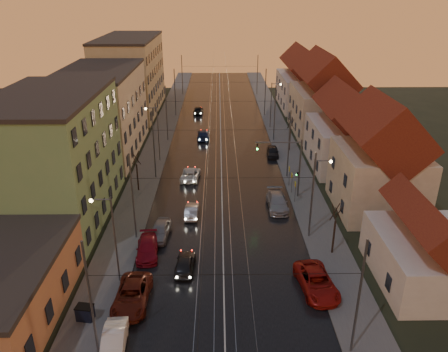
{
  "coord_description": "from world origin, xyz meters",
  "views": [
    {
      "loc": [
        -0.38,
        -28.49,
        22.95
      ],
      "look_at": [
        0.24,
        17.49,
        3.02
      ],
      "focal_mm": 35.0,
      "sensor_mm": 36.0,
      "label": 1
    }
  ],
  "objects_px": {
    "street_lamp_1": "(316,188)",
    "parked_right_0": "(317,282)",
    "driving_car_3": "(204,135)",
    "parked_left_2": "(147,248)",
    "street_lamp_0": "(111,232)",
    "parked_right_2": "(273,152)",
    "traffic_light_mast": "(291,161)",
    "driving_car_1": "(192,211)",
    "dumpster": "(85,313)",
    "street_lamp_3": "(273,101)",
    "parked_left_3": "(160,230)",
    "driving_car_4": "(198,110)",
    "street_lamp_2": "(156,128)",
    "parked_left_1": "(132,295)",
    "parked_left_0": "(114,342)",
    "parked_right_1": "(277,202)",
    "driving_car_0": "(185,263)",
    "driving_car_2": "(190,174)"
  },
  "relations": [
    {
      "from": "parked_left_1",
      "to": "parked_right_0",
      "type": "distance_m",
      "value": 14.9
    },
    {
      "from": "street_lamp_1",
      "to": "driving_car_4",
      "type": "relative_size",
      "value": 1.83
    },
    {
      "from": "street_lamp_3",
      "to": "driving_car_0",
      "type": "bearing_deg",
      "value": -106.4
    },
    {
      "from": "driving_car_3",
      "to": "parked_right_0",
      "type": "relative_size",
      "value": 0.87
    },
    {
      "from": "driving_car_4",
      "to": "parked_right_0",
      "type": "xyz_separation_m",
      "value": [
        11.92,
        -54.77,
        0.05
      ]
    },
    {
      "from": "dumpster",
      "to": "street_lamp_3",
      "type": "bearing_deg",
      "value": 77.44
    },
    {
      "from": "street_lamp_2",
      "to": "dumpster",
      "type": "bearing_deg",
      "value": -92.22
    },
    {
      "from": "street_lamp_3",
      "to": "parked_left_0",
      "type": "relative_size",
      "value": 1.84
    },
    {
      "from": "driving_car_3",
      "to": "parked_right_2",
      "type": "bearing_deg",
      "value": 141.61
    },
    {
      "from": "street_lamp_0",
      "to": "parked_left_3",
      "type": "bearing_deg",
      "value": 68.38
    },
    {
      "from": "street_lamp_3",
      "to": "driving_car_4",
      "type": "bearing_deg",
      "value": 144.78
    },
    {
      "from": "driving_car_0",
      "to": "parked_left_1",
      "type": "height_order",
      "value": "parked_left_1"
    },
    {
      "from": "street_lamp_2",
      "to": "parked_left_2",
      "type": "xyz_separation_m",
      "value": [
        2.07,
        -23.91,
        -4.19
      ]
    },
    {
      "from": "parked_right_2",
      "to": "driving_car_3",
      "type": "bearing_deg",
      "value": 145.2
    },
    {
      "from": "parked_left_0",
      "to": "street_lamp_1",
      "type": "bearing_deg",
      "value": 38.98
    },
    {
      "from": "street_lamp_1",
      "to": "parked_right_0",
      "type": "height_order",
      "value": "street_lamp_1"
    },
    {
      "from": "parked_left_2",
      "to": "parked_left_3",
      "type": "bearing_deg",
      "value": 70.67
    },
    {
      "from": "parked_left_0",
      "to": "driving_car_4",
      "type": "bearing_deg",
      "value": 82.92
    },
    {
      "from": "driving_car_0",
      "to": "parked_right_1",
      "type": "relative_size",
      "value": 0.77
    },
    {
      "from": "street_lamp_0",
      "to": "parked_right_2",
      "type": "relative_size",
      "value": 1.93
    },
    {
      "from": "driving_car_2",
      "to": "parked_left_0",
      "type": "relative_size",
      "value": 1.11
    },
    {
      "from": "street_lamp_3",
      "to": "driving_car_3",
      "type": "distance_m",
      "value": 14.01
    },
    {
      "from": "driving_car_3",
      "to": "parked_left_2",
      "type": "bearing_deg",
      "value": 82.65
    },
    {
      "from": "parked_left_0",
      "to": "parked_right_2",
      "type": "height_order",
      "value": "parked_left_0"
    },
    {
      "from": "driving_car_1",
      "to": "parked_right_0",
      "type": "height_order",
      "value": "parked_right_0"
    },
    {
      "from": "parked_left_1",
      "to": "dumpster",
      "type": "xyz_separation_m",
      "value": [
        -3.14,
        -1.91,
        -0.08
      ]
    },
    {
      "from": "driving_car_1",
      "to": "driving_car_3",
      "type": "relative_size",
      "value": 0.79
    },
    {
      "from": "parked_right_0",
      "to": "dumpster",
      "type": "relative_size",
      "value": 4.75
    },
    {
      "from": "driving_car_0",
      "to": "driving_car_4",
      "type": "height_order",
      "value": "driving_car_4"
    },
    {
      "from": "street_lamp_2",
      "to": "driving_car_4",
      "type": "height_order",
      "value": "street_lamp_2"
    },
    {
      "from": "parked_left_2",
      "to": "parked_right_2",
      "type": "relative_size",
      "value": 1.16
    },
    {
      "from": "street_lamp_3",
      "to": "parked_left_1",
      "type": "distance_m",
      "value": 49.7
    },
    {
      "from": "parked_left_3",
      "to": "parked_right_1",
      "type": "height_order",
      "value": "parked_right_1"
    },
    {
      "from": "traffic_light_mast",
      "to": "parked_left_3",
      "type": "height_order",
      "value": "traffic_light_mast"
    },
    {
      "from": "street_lamp_1",
      "to": "driving_car_2",
      "type": "bearing_deg",
      "value": 134.18
    },
    {
      "from": "parked_left_2",
      "to": "street_lamp_2",
      "type": "bearing_deg",
      "value": 89.71
    },
    {
      "from": "street_lamp_0",
      "to": "driving_car_3",
      "type": "height_order",
      "value": "street_lamp_0"
    },
    {
      "from": "traffic_light_mast",
      "to": "driving_car_3",
      "type": "relative_size",
      "value": 1.44
    },
    {
      "from": "driving_car_4",
      "to": "parked_right_1",
      "type": "bearing_deg",
      "value": 107.27
    },
    {
      "from": "street_lamp_1",
      "to": "parked_right_0",
      "type": "relative_size",
      "value": 1.4
    },
    {
      "from": "parked_right_0",
      "to": "parked_right_2",
      "type": "bearing_deg",
      "value": 83.04
    },
    {
      "from": "parked_left_3",
      "to": "street_lamp_3",
      "type": "bearing_deg",
      "value": 72.71
    },
    {
      "from": "street_lamp_2",
      "to": "driving_car_4",
      "type": "bearing_deg",
      "value": 79.37
    },
    {
      "from": "street_lamp_3",
      "to": "driving_car_1",
      "type": "distance_m",
      "value": 35.04
    },
    {
      "from": "traffic_light_mast",
      "to": "parked_left_1",
      "type": "distance_m",
      "value": 24.45
    },
    {
      "from": "street_lamp_2",
      "to": "driving_car_1",
      "type": "relative_size",
      "value": 2.04
    },
    {
      "from": "street_lamp_3",
      "to": "driving_car_1",
      "type": "relative_size",
      "value": 2.04
    },
    {
      "from": "driving_car_3",
      "to": "driving_car_4",
      "type": "xyz_separation_m",
      "value": [
        -1.49,
        15.51,
        0.02
      ]
    },
    {
      "from": "driving_car_2",
      "to": "parked_left_1",
      "type": "height_order",
      "value": "parked_left_1"
    },
    {
      "from": "dumpster",
      "to": "traffic_light_mast",
      "type": "bearing_deg",
      "value": 57.62
    }
  ]
}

